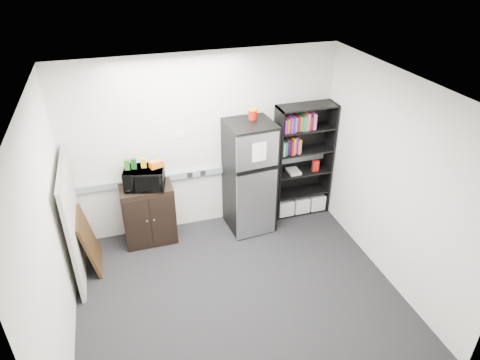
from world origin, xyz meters
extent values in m
plane|color=black|center=(0.00, 0.00, 0.00)|extent=(4.00, 4.00, 0.00)
cube|color=silver|center=(0.00, 1.75, 1.35)|extent=(4.00, 0.02, 2.70)
cube|color=silver|center=(2.00, 0.00, 1.35)|extent=(0.02, 3.50, 2.70)
cube|color=silver|center=(-2.00, 0.00, 1.35)|extent=(0.02, 3.50, 2.70)
cube|color=white|center=(0.00, 0.00, 2.70)|extent=(4.00, 3.50, 0.02)
cube|color=gray|center=(0.00, 1.72, 0.90)|extent=(3.92, 0.05, 0.10)
cube|color=white|center=(-0.35, 1.74, 1.55)|extent=(0.14, 0.00, 0.10)
cube|color=black|center=(1.09, 1.56, 0.93)|extent=(0.02, 0.34, 1.85)
cube|color=black|center=(1.97, 1.56, 0.93)|extent=(0.02, 0.34, 1.85)
cube|color=black|center=(1.53, 1.72, 0.93)|extent=(0.90, 0.02, 1.85)
cube|color=black|center=(1.53, 1.56, 1.84)|extent=(0.90, 0.34, 0.02)
cube|color=black|center=(1.53, 1.56, 0.02)|extent=(0.85, 0.32, 0.03)
cube|color=black|center=(1.53, 1.56, 0.37)|extent=(0.85, 0.32, 0.03)
cube|color=black|center=(1.53, 1.56, 0.74)|extent=(0.85, 0.32, 0.02)
cube|color=black|center=(1.53, 1.56, 1.11)|extent=(0.85, 0.32, 0.02)
cube|color=black|center=(1.53, 1.56, 1.48)|extent=(0.85, 0.32, 0.02)
cube|color=silver|center=(1.25, 1.55, 0.16)|extent=(0.25, 0.30, 0.25)
cube|color=silver|center=(1.53, 1.55, 0.16)|extent=(0.25, 0.30, 0.25)
cube|color=silver|center=(1.81, 1.55, 0.16)|extent=(0.25, 0.30, 0.25)
cube|color=gray|center=(-1.90, 1.08, 0.80)|extent=(0.05, 1.30, 1.60)
cube|color=#B2B2B7|center=(-1.90, 1.08, 1.61)|extent=(0.06, 1.30, 0.02)
cube|color=black|center=(-0.93, 1.50, 0.46)|extent=(0.74, 0.46, 0.92)
cube|color=black|center=(-1.10, 1.27, 0.46)|extent=(0.34, 0.01, 0.81)
cube|color=black|center=(-0.75, 1.27, 0.46)|extent=(0.34, 0.01, 0.81)
cylinder|color=#B2B2B7|center=(-0.98, 1.25, 0.51)|extent=(0.02, 0.02, 0.02)
cylinder|color=#B2B2B7|center=(-0.88, 1.25, 0.51)|extent=(0.02, 0.02, 0.02)
imported|color=black|center=(-0.93, 1.48, 1.07)|extent=(0.61, 0.47, 0.30)
cube|color=#225B1A|center=(-1.13, 1.52, 1.30)|extent=(0.08, 0.06, 0.15)
cube|color=#0D3915|center=(-1.04, 1.52, 1.30)|extent=(0.08, 0.06, 0.15)
cube|color=gold|center=(-0.91, 1.52, 1.29)|extent=(0.08, 0.06, 0.14)
cube|color=#C55F13|center=(-0.74, 1.47, 1.27)|extent=(0.20, 0.15, 0.10)
cube|color=black|center=(0.60, 1.43, 0.86)|extent=(0.70, 0.70, 1.72)
cube|color=#ACABB0|center=(0.60, 1.09, 1.45)|extent=(0.63, 0.07, 0.52)
cube|color=#ACABB0|center=(0.60, 1.09, 0.57)|extent=(0.63, 0.07, 1.10)
cube|color=black|center=(0.60, 1.08, 1.15)|extent=(0.63, 0.06, 0.03)
cube|color=white|center=(0.62, 1.08, 1.45)|extent=(0.21, 0.02, 0.28)
cube|color=black|center=(0.60, 1.43, 1.73)|extent=(0.70, 0.70, 0.02)
cylinder|color=#9D1507|center=(0.68, 1.55, 1.82)|extent=(0.12, 0.12, 0.15)
cylinder|color=gold|center=(0.68, 1.55, 1.90)|extent=(0.13, 0.13, 0.02)
cube|color=black|center=(-1.77, 1.14, 0.42)|extent=(0.20, 0.66, 0.84)
cube|color=silver|center=(-1.75, 1.14, 0.42)|extent=(0.15, 0.56, 0.70)
camera|label=1|loc=(-1.17, -3.85, 4.03)|focal=32.00mm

